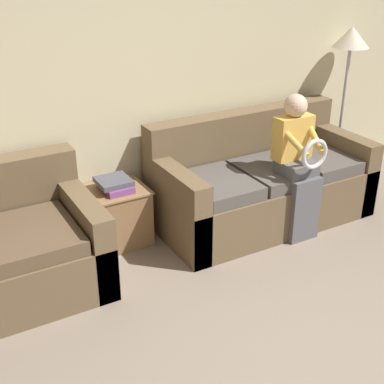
# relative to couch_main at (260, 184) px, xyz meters

# --- Properties ---
(wall_back) EXTENTS (6.98, 0.06, 2.55)m
(wall_back) POSITION_rel_couch_main_xyz_m (-0.82, 0.50, 0.94)
(wall_back) COLOR beige
(wall_back) RESTS_ON ground_plane
(couch_main) EXTENTS (1.91, 0.89, 0.93)m
(couch_main) POSITION_rel_couch_main_xyz_m (0.00, 0.00, 0.00)
(couch_main) COLOR brown
(couch_main) RESTS_ON ground_plane
(child_left_seated) EXTENTS (0.33, 0.38, 1.21)m
(child_left_seated) POSITION_rel_couch_main_xyz_m (0.09, -0.37, 0.34)
(child_left_seated) COLOR #56565B
(child_left_seated) RESTS_ON ground_plane
(side_shelf) EXTENTS (0.51, 0.44, 0.49)m
(side_shelf) POSITION_rel_couch_main_xyz_m (-1.29, 0.23, -0.08)
(side_shelf) COLOR olive
(side_shelf) RESTS_ON ground_plane
(book_stack) EXTENTS (0.26, 0.31, 0.09)m
(book_stack) POSITION_rel_couch_main_xyz_m (-1.29, 0.22, 0.20)
(book_stack) COLOR #7A4284
(book_stack) RESTS_ON side_shelf
(floor_lamp) EXTENTS (0.34, 0.34, 1.58)m
(floor_lamp) POSITION_rel_couch_main_xyz_m (1.16, 0.26, 1.01)
(floor_lamp) COLOR #2D2B28
(floor_lamp) RESTS_ON ground_plane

